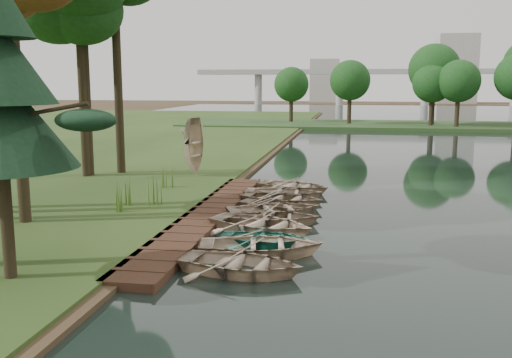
% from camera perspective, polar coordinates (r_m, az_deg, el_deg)
% --- Properties ---
extents(ground, '(300.00, 300.00, 0.00)m').
position_cam_1_polar(ground, '(22.00, -0.96, -4.33)').
color(ground, '#3D2F1D').
extents(boardwalk, '(1.60, 16.00, 0.30)m').
position_cam_1_polar(boardwalk, '(22.32, -5.01, -3.77)').
color(boardwalk, '#382115').
rests_on(boardwalk, ground).
extents(peninsula, '(50.00, 14.00, 0.45)m').
position_cam_1_polar(peninsula, '(71.26, 13.13, 5.24)').
color(peninsula, '#28441E').
rests_on(peninsula, ground).
extents(far_trees, '(45.60, 5.60, 8.80)m').
position_cam_1_polar(far_trees, '(70.99, 10.59, 10.32)').
color(far_trees, black).
rests_on(far_trees, peninsula).
extents(bridge, '(95.90, 4.00, 8.60)m').
position_cam_1_polar(bridge, '(141.23, 13.47, 10.03)').
color(bridge, '#A5A5A0').
rests_on(bridge, ground).
extents(building_a, '(10.00, 8.00, 18.00)m').
position_cam_1_polar(building_a, '(163.10, 19.39, 10.34)').
color(building_a, '#A5A5A0').
rests_on(building_a, ground).
extents(building_b, '(8.00, 8.00, 12.00)m').
position_cam_1_polar(building_b, '(166.22, 6.89, 9.74)').
color(building_b, '#A5A5A0').
rests_on(building_b, ground).
extents(rowboat_0, '(3.86, 3.01, 0.73)m').
position_cam_1_polar(rowboat_0, '(15.96, -1.49, -8.19)').
color(rowboat_0, tan).
rests_on(rowboat_0, water).
extents(rowboat_1, '(4.25, 3.37, 0.79)m').
position_cam_1_polar(rowboat_1, '(17.55, 0.50, -6.43)').
color(rowboat_1, tan).
rests_on(rowboat_1, water).
extents(rowboat_2, '(3.11, 2.28, 0.62)m').
position_cam_1_polar(rowboat_2, '(18.60, 0.93, -5.77)').
color(rowboat_2, '#2B7763').
rests_on(rowboat_2, water).
extents(rowboat_3, '(4.61, 3.96, 0.80)m').
position_cam_1_polar(rowboat_3, '(20.14, 0.57, -4.31)').
color(rowboat_3, tan).
rests_on(rowboat_3, water).
extents(rowboat_4, '(3.61, 2.75, 0.70)m').
position_cam_1_polar(rowboat_4, '(21.38, 1.88, -3.64)').
color(rowboat_4, tan).
rests_on(rowboat_4, water).
extents(rowboat_5, '(4.54, 4.00, 0.78)m').
position_cam_1_polar(rowboat_5, '(22.49, 1.88, -2.87)').
color(rowboat_5, tan).
rests_on(rowboat_5, water).
extents(rowboat_6, '(3.93, 3.38, 0.69)m').
position_cam_1_polar(rowboat_6, '(23.49, 2.18, -2.45)').
color(rowboat_6, tan).
rests_on(rowboat_6, water).
extents(rowboat_7, '(4.28, 3.54, 0.77)m').
position_cam_1_polar(rowboat_7, '(24.69, 2.61, -1.77)').
color(rowboat_7, tan).
rests_on(rowboat_7, water).
extents(rowboat_8, '(3.67, 2.66, 0.75)m').
position_cam_1_polar(rowboat_8, '(26.02, 2.74, -1.21)').
color(rowboat_8, tan).
rests_on(rowboat_8, water).
extents(rowboat_9, '(4.26, 3.61, 0.75)m').
position_cam_1_polar(rowboat_9, '(27.73, 3.74, -0.54)').
color(rowboat_9, tan).
rests_on(rowboat_9, water).
extents(stored_rowboat, '(3.66, 3.05, 0.65)m').
position_cam_1_polar(stored_rowboat, '(31.26, -6.10, 0.94)').
color(stored_rowboat, tan).
rests_on(stored_rowboat, bank).
extents(reeds_0, '(0.60, 0.60, 1.12)m').
position_cam_1_polar(reeds_0, '(22.88, -13.49, -1.84)').
color(reeds_0, '#3F661E').
rests_on(reeds_0, bank).
extents(reeds_1, '(0.60, 0.60, 1.03)m').
position_cam_1_polar(reeds_1, '(24.07, -12.68, -1.37)').
color(reeds_1, '#3F661E').
rests_on(reeds_1, bank).
extents(reeds_2, '(0.60, 0.60, 1.15)m').
position_cam_1_polar(reeds_2, '(23.99, -10.02, -1.17)').
color(reeds_2, '#3F661E').
rests_on(reeds_2, bank).
extents(reeds_3, '(0.60, 0.60, 1.06)m').
position_cam_1_polar(reeds_3, '(27.84, -8.87, 0.24)').
color(reeds_3, '#3F661E').
rests_on(reeds_3, bank).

